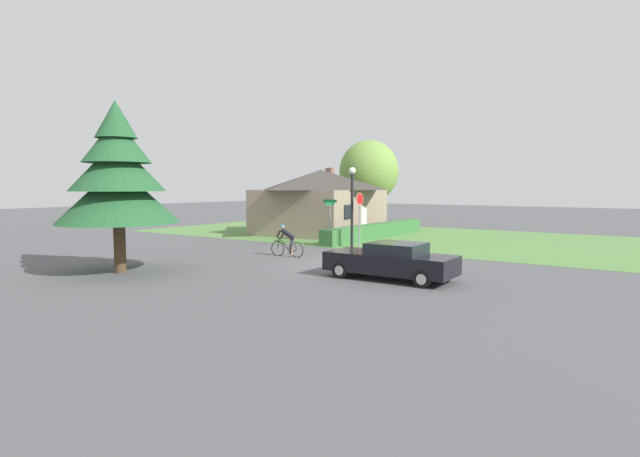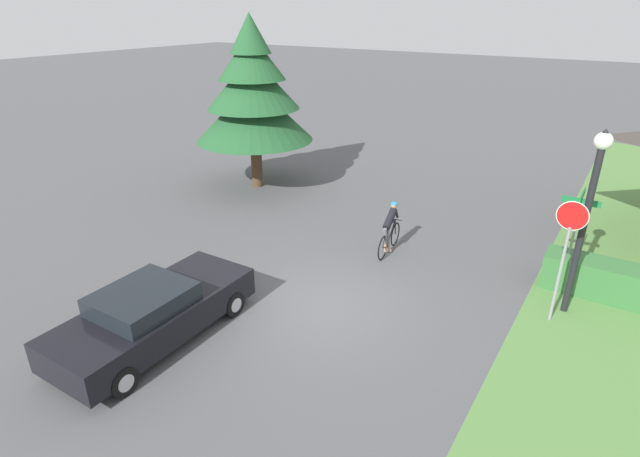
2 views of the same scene
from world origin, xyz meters
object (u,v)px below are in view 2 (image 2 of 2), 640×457
conifer_tall_near (253,93)px  street_lamp (589,200)px  sedan_left_lane (153,313)px  cyclist (390,229)px  stop_sign (567,240)px  street_name_sign (576,222)px

conifer_tall_near → street_lamp: bearing=-14.4°
sedan_left_lane → cyclist: bearing=-21.1°
sedan_left_lane → cyclist: size_ratio=2.57×
sedan_left_lane → stop_sign: (7.16, 5.48, 1.40)m
street_name_sign → conifer_tall_near: (-11.82, 1.81, 1.89)m
street_lamp → street_name_sign: street_lamp is taller
sedan_left_lane → street_name_sign: size_ratio=1.79×
street_lamp → conifer_tall_near: size_ratio=0.68×
cyclist → stop_sign: (4.73, -1.17, 1.33)m
sedan_left_lane → conifer_tall_near: (-4.68, 9.18, 3.03)m
cyclist → stop_sign: stop_sign is taller
sedan_left_lane → stop_sign: size_ratio=1.56×
cyclist → street_name_sign: (4.71, 0.72, 1.07)m
cyclist → stop_sign: 5.05m
street_lamp → street_name_sign: bearing=100.5°
sedan_left_lane → stop_sign: stop_sign is taller
sedan_left_lane → cyclist: cyclist is taller
cyclist → stop_sign: bearing=-109.4°
cyclist → stop_sign: size_ratio=0.60×
cyclist → street_lamp: (4.95, -0.56, 2.11)m
sedan_left_lane → stop_sign: bearing=-53.6°
stop_sign → sedan_left_lane: bearing=40.1°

